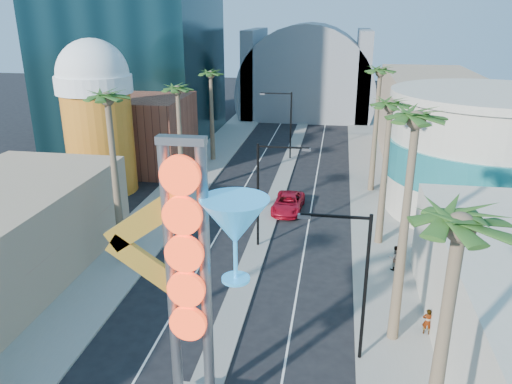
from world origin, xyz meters
name	(u,v)px	position (x,y,z in m)	size (l,w,h in m)	color
sidewalk_west	(192,178)	(-9.50, 35.00, 0.07)	(5.00, 100.00, 0.15)	gray
sidewalk_east	(375,187)	(9.50, 35.00, 0.07)	(5.00, 100.00, 0.15)	gray
median	(284,174)	(0.00, 38.00, 0.07)	(1.60, 84.00, 0.15)	gray
brick_filler_west	(142,133)	(-16.00, 38.00, 4.00)	(10.00, 10.00, 8.00)	brown
filler_east	(428,116)	(16.00, 48.00, 5.00)	(10.00, 20.00, 10.00)	tan
beer_mug	(97,112)	(-17.00, 30.00, 7.84)	(7.00, 7.00, 14.50)	orange
turquoise_building	(486,155)	(18.00, 30.00, 5.25)	(16.60, 16.60, 10.60)	beige
canopy	(307,89)	(0.00, 72.00, 4.31)	(22.00, 16.00, 22.00)	slate
neon_sign	(208,270)	(0.82, 2.96, 7.31)	(6.53, 2.60, 12.55)	gray
streetlight_0	(265,186)	(0.55, 20.00, 4.88)	(3.79, 0.25, 8.00)	black
streetlight_1	(286,119)	(-0.55, 44.00, 4.88)	(3.79, 0.25, 8.00)	black
streetlight_2	(356,275)	(6.72, 8.00, 4.83)	(3.45, 0.25, 8.00)	black
palm_1	(108,110)	(-9.00, 16.00, 10.82)	(2.40, 2.40, 12.70)	brown
palm_2	(178,96)	(-9.00, 30.00, 9.48)	(2.40, 2.40, 11.20)	brown
palm_3	(211,80)	(-9.00, 42.00, 9.48)	(2.40, 2.40, 11.20)	brown
palm_4	(457,247)	(9.00, 0.00, 10.38)	(2.40, 2.40, 12.20)	brown
palm_5	(414,136)	(9.00, 10.00, 11.27)	(2.40, 2.40, 13.20)	brown
palm_6	(390,115)	(9.00, 22.00, 9.93)	(2.40, 2.40, 11.70)	brown
palm_7	(380,80)	(9.00, 34.00, 10.82)	(2.40, 2.40, 12.70)	brown
red_pickup	(288,203)	(1.50, 27.46, 0.75)	(2.48, 5.38, 1.49)	#B40D23
pedestrian_a	(427,321)	(10.84, 10.61, 0.92)	(0.56, 0.37, 1.53)	gray
pedestrian_b	(395,258)	(9.76, 17.70, 1.04)	(0.86, 0.67, 1.77)	gray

